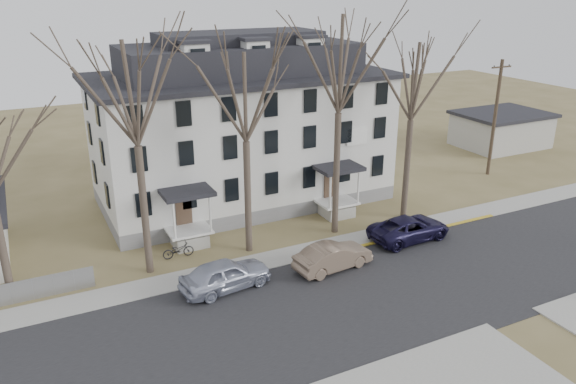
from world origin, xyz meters
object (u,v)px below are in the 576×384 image
tree_mid_left (245,91)px  car_silver (225,275)px  tree_center (340,57)px  car_navy (409,229)px  tree_far_left (132,86)px  boarding_house (242,128)px  bicycle_left (178,251)px  utility_pole_far (495,117)px  car_tan (333,257)px  tree_mid_right (414,76)px

tree_mid_left → car_silver: tree_mid_left is taller
tree_mid_left → tree_center: tree_center is taller
tree_center → car_navy: size_ratio=2.76×
tree_far_left → tree_center: bearing=0.0°
boarding_house → car_silver: (-5.88, -11.86, -4.55)m
car_silver → bicycle_left: bearing=7.8°
tree_far_left → utility_pole_far: tree_far_left is taller
tree_center → car_tan: bearing=-122.1°
tree_mid_left → bicycle_left: tree_mid_left is taller
tree_mid_right → utility_pole_far: 13.55m
tree_center → bicycle_left: 14.68m
car_tan → car_navy: size_ratio=0.86×
tree_far_left → car_navy: 18.53m
tree_mid_right → utility_pole_far: bearing=19.3°
utility_pole_far → tree_mid_right: bearing=-160.7°
car_silver → tree_mid_right: bearing=-82.7°
car_tan → car_silver: bearing=77.7°
tree_mid_right → car_navy: size_ratio=2.39×
tree_mid_right → utility_pole_far: size_ratio=1.34×
boarding_house → bicycle_left: 11.29m
tree_mid_right → tree_far_left: bearing=180.0°
tree_mid_right → utility_pole_far: tree_mid_right is taller
tree_center → car_silver: tree_center is taller
utility_pole_far → bicycle_left: bearing=-173.2°
tree_center → tree_mid_right: bearing=0.0°
car_silver → boarding_house: bearing=-33.5°
tree_mid_right → bicycle_left: (-15.61, 0.88, -9.12)m
tree_far_left → tree_center: 12.02m
car_navy → utility_pole_far: bearing=-64.4°
boarding_house → tree_mid_left: bearing=-110.2°
tree_mid_right → bicycle_left: tree_mid_right is taller
boarding_house → tree_mid_right: 12.51m
tree_far_left → car_tan: 14.03m
tree_mid_left → car_tan: size_ratio=2.78×
car_tan → bicycle_left: bearing=48.3°
boarding_house → car_tan: size_ratio=4.53×
tree_far_left → boarding_house: bearing=42.2°
tree_far_left → car_tan: size_ratio=2.99×
tree_far_left → tree_mid_right: tree_far_left is taller
car_silver → utility_pole_far: bearing=-80.5°
utility_pole_far → tree_far_left: bearing=-171.9°
boarding_house → utility_pole_far: size_ratio=2.19×
car_navy → bicycle_left: size_ratio=2.91×
boarding_house → tree_far_left: tree_far_left is taller
tree_mid_right → tree_mid_left: bearing=180.0°
boarding_house → tree_mid_right: tree_mid_right is taller
utility_pole_far → car_silver: utility_pole_far is taller
car_navy → tree_center: bearing=46.5°
tree_far_left → car_navy: tree_far_left is taller
utility_pole_far → tree_center: bearing=-166.5°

